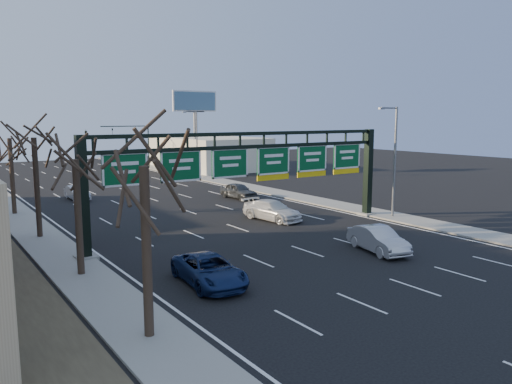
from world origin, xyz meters
TOP-DOWN VIEW (x-y plane):
  - ground at (0.00, 0.00)m, footprint 160.00×160.00m
  - sidewalk_left at (-12.80, 20.00)m, footprint 3.00×120.00m
  - sidewalk_right at (12.80, 20.00)m, footprint 3.00×120.00m
  - lane_markings at (0.00, 20.00)m, footprint 21.60×120.00m
  - sign_gantry at (0.16, 8.00)m, footprint 24.60×1.20m
  - building_right_distant at (20.00, 50.00)m, footprint 12.00×20.00m
  - tree_near at (-12.80, -4.00)m, footprint 3.60×3.60m
  - tree_gantry at (-12.80, 5.00)m, footprint 3.60×3.60m
  - tree_mid at (-12.80, 15.00)m, footprint 3.60×3.60m
  - tree_far at (-12.80, 25.00)m, footprint 3.60×3.60m
  - streetlight_near at (12.47, 6.00)m, footprint 2.15×0.22m
  - streetlight_far at (12.47, 40.00)m, footprint 2.15×0.22m
  - billboard_right at (15.00, 44.98)m, footprint 7.00×0.50m
  - traffic_signal_mast at (5.69, 55.00)m, footprint 10.16×0.54m
  - car_blue_suv at (-7.95, 0.08)m, footprint 2.89×5.42m
  - car_silver_sedan at (3.50, -0.55)m, footprint 2.71×4.95m
  - car_white_wagon at (3.90, 10.90)m, footprint 3.12×5.67m
  - car_grey_far at (7.47, 21.49)m, footprint 2.24×4.72m
  - car_silver_distant at (-6.29, 29.89)m, footprint 1.61×4.33m

SIDE VIEW (x-z plane):
  - ground at x=0.00m, z-range 0.00..0.00m
  - lane_markings at x=0.00m, z-range 0.00..0.01m
  - sidewalk_left at x=-12.80m, z-range 0.00..0.12m
  - sidewalk_right at x=12.80m, z-range 0.00..0.12m
  - car_silver_distant at x=-6.29m, z-range 0.00..1.41m
  - car_blue_suv at x=-7.95m, z-range 0.00..1.45m
  - car_silver_sedan at x=3.50m, z-range 0.00..1.55m
  - car_white_wagon at x=3.90m, z-range 0.00..1.56m
  - car_grey_far at x=7.47m, z-range 0.00..1.56m
  - building_right_distant at x=20.00m, z-range 0.00..5.00m
  - sign_gantry at x=0.16m, z-range 1.03..8.23m
  - streetlight_near at x=12.47m, z-range 0.58..9.58m
  - streetlight_far at x=12.47m, z-range 0.58..9.58m
  - traffic_signal_mast at x=5.69m, z-range 2.00..9.00m
  - tree_gantry at x=-12.80m, z-range 2.87..11.35m
  - tree_near at x=-12.80m, z-range 3.05..11.91m
  - tree_far at x=-12.80m, z-range 3.05..11.91m
  - tree_mid at x=-12.80m, z-range 3.23..12.47m
  - billboard_right at x=15.00m, z-range 3.06..15.06m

